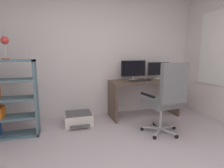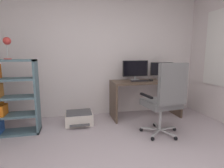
# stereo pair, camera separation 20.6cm
# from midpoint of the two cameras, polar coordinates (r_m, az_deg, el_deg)

# --- Properties ---
(wall_back) EXTENTS (4.51, 0.10, 2.62)m
(wall_back) POSITION_cam_midpoint_polar(r_m,az_deg,el_deg) (3.85, -7.33, 9.59)
(wall_back) COLOR silver
(wall_back) RESTS_ON ground
(desk) EXTENTS (1.41, 0.59, 0.76)m
(desk) POSITION_cam_midpoint_polar(r_m,az_deg,el_deg) (3.79, 8.49, -1.97)
(desk) COLOR brown
(desk) RESTS_ON ground
(monitor_main) EXTENTS (0.55, 0.18, 0.41)m
(monitor_main) POSITION_cam_midpoint_polar(r_m,az_deg,el_deg) (3.79, 5.29, 4.77)
(monitor_main) COLOR #B2B5B7
(monitor_main) RESTS_ON desk
(monitor_secondary) EXTENTS (0.46, 0.18, 0.37)m
(monitor_secondary) POSITION_cam_midpoint_polar(r_m,az_deg,el_deg) (4.05, 13.12, 4.53)
(monitor_secondary) COLOR #B2B5B7
(monitor_secondary) RESTS_ON desk
(keyboard) EXTENTS (0.34, 0.14, 0.02)m
(keyboard) POSITION_cam_midpoint_polar(r_m,az_deg,el_deg) (3.65, 6.62, 1.08)
(keyboard) COLOR black
(keyboard) RESTS_ON desk
(computer_mouse) EXTENTS (0.07, 0.10, 0.03)m
(computer_mouse) POSITION_cam_midpoint_polar(r_m,az_deg,el_deg) (3.76, 10.10, 1.36)
(computer_mouse) COLOR black
(computer_mouse) RESTS_ON desk
(office_chair) EXTENTS (0.64, 0.65, 1.17)m
(office_chair) POSITION_cam_midpoint_polar(r_m,az_deg,el_deg) (2.90, 14.93, -3.93)
(office_chair) COLOR #B7BABC
(office_chair) RESTS_ON ground
(bookshelf) EXTENTS (0.86, 0.32, 1.21)m
(bookshelf) POSITION_cam_midpoint_polar(r_m,az_deg,el_deg) (3.28, -33.70, -4.42)
(bookshelf) COLOR slate
(bookshelf) RESTS_ON ground
(desk_lamp) EXTENTS (0.12, 0.12, 0.34)m
(desk_lamp) POSITION_cam_midpoint_polar(r_m,az_deg,el_deg) (3.18, -32.57, 11.03)
(desk_lamp) COLOR #C63834
(desk_lamp) RESTS_ON bookshelf
(printer) EXTENTS (0.50, 0.49, 0.23)m
(printer) POSITION_cam_midpoint_polar(r_m,az_deg,el_deg) (3.45, -12.30, -10.73)
(printer) COLOR silver
(printer) RESTS_ON ground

